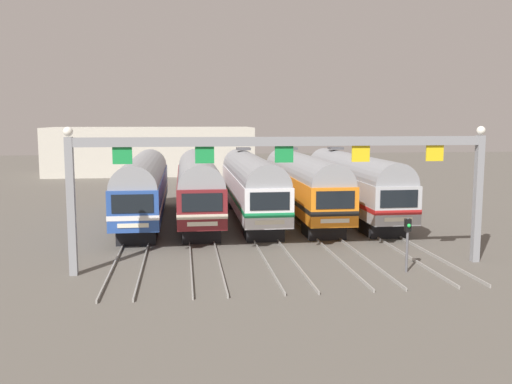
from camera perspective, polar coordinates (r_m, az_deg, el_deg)
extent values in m
plane|color=#5B564F|center=(41.37, -0.51, -2.84)|extent=(160.00, 160.00, 0.00)
cube|color=gray|center=(57.99, -10.77, 0.03)|extent=(0.07, 70.00, 0.15)
cube|color=gray|center=(57.92, -9.36, 0.06)|extent=(0.07, 70.00, 0.15)
cube|color=gray|center=(57.88, -6.99, 0.10)|extent=(0.07, 70.00, 0.15)
cube|color=gray|center=(57.91, -5.57, 0.12)|extent=(0.07, 70.00, 0.15)
cube|color=gray|center=(58.03, -3.22, 0.16)|extent=(0.07, 70.00, 0.15)
cube|color=gray|center=(58.15, -1.81, 0.18)|extent=(0.07, 70.00, 0.15)
cube|color=gray|center=(58.43, 0.52, 0.22)|extent=(0.07, 70.00, 0.15)
cube|color=gray|center=(58.64, 1.91, 0.24)|extent=(0.07, 70.00, 0.15)
cube|color=gray|center=(59.07, 4.20, 0.28)|extent=(0.07, 70.00, 0.15)
cube|color=gray|center=(59.37, 5.56, 0.30)|extent=(0.07, 70.00, 0.15)
cube|color=#284C9E|center=(40.84, -11.23, 0.04)|extent=(2.85, 18.00, 2.35)
cube|color=white|center=(40.89, -11.22, -0.45)|extent=(2.88, 18.02, 0.28)
cylinder|color=gray|center=(40.71, -11.27, 1.68)|extent=(2.74, 17.64, 2.74)
cube|color=black|center=(31.87, -12.33, -1.16)|extent=(2.28, 0.06, 1.03)
cube|color=silver|center=(32.07, -12.27, -3.32)|extent=(1.71, 0.05, 0.24)
cube|color=black|center=(34.91, -11.85, -4.03)|extent=(2.28, 2.60, 1.05)
cube|color=black|center=(47.30, -10.68, -1.04)|extent=(2.28, 2.60, 1.05)
cube|color=maroon|center=(40.76, -5.86, 0.13)|extent=(2.85, 18.00, 2.35)
cube|color=beige|center=(40.81, -5.86, -0.36)|extent=(2.88, 18.02, 0.28)
cylinder|color=gray|center=(40.63, -5.88, 1.77)|extent=(2.74, 17.64, 2.74)
cube|color=black|center=(31.76, -5.44, -1.05)|extent=(2.28, 0.06, 1.03)
cube|color=silver|center=(31.96, -5.41, -3.22)|extent=(1.71, 0.05, 0.24)
cube|color=black|center=(34.81, -5.55, -3.94)|extent=(2.28, 2.60, 1.05)
cube|color=black|center=(47.23, -6.04, -0.97)|extent=(2.28, 2.60, 1.05)
cube|color=white|center=(41.03, -0.52, 0.21)|extent=(2.85, 18.00, 2.35)
cube|color=#198C4C|center=(41.08, -0.52, -0.27)|extent=(2.88, 18.02, 0.28)
cylinder|color=gray|center=(40.90, -0.52, 1.85)|extent=(2.74, 17.64, 2.74)
cube|color=black|center=(32.11, 1.40, -0.93)|extent=(2.28, 0.06, 1.03)
cube|color=silver|center=(32.31, 1.39, -3.08)|extent=(1.71, 0.05, 0.24)
cube|color=black|center=(35.13, 0.71, -3.80)|extent=(2.28, 2.60, 1.05)
cube|color=black|center=(47.47, -1.42, -0.89)|extent=(2.28, 2.60, 1.05)
cube|color=#4C4C51|center=(45.79, -1.27, 4.37)|extent=(1.10, 1.10, 0.20)
cube|color=orange|center=(41.66, 4.71, 0.30)|extent=(2.85, 18.00, 2.35)
cube|color=black|center=(41.70, 4.71, -0.18)|extent=(2.88, 18.02, 0.28)
cylinder|color=gray|center=(41.53, 4.73, 1.91)|extent=(2.74, 17.64, 2.74)
cube|color=black|center=(32.91, 7.99, -0.80)|extent=(2.28, 0.06, 1.03)
cube|color=silver|center=(33.10, 7.95, -2.89)|extent=(1.71, 0.05, 0.24)
cube|color=black|center=(35.86, 6.78, -3.62)|extent=(2.28, 2.60, 1.05)
cube|color=black|center=(48.01, 3.12, -0.80)|extent=(2.28, 2.60, 1.05)
cube|color=#4C4C51|center=(46.35, 3.44, 4.40)|extent=(1.10, 1.10, 0.20)
cube|color=#B2B5BA|center=(42.62, 9.74, 0.37)|extent=(2.85, 18.00, 2.35)
cube|color=#B21E1E|center=(42.66, 9.73, -0.10)|extent=(2.88, 18.02, 0.28)
cylinder|color=gray|center=(42.49, 9.78, 1.95)|extent=(2.74, 17.64, 2.74)
cube|color=black|center=(34.11, 14.20, -0.67)|extent=(2.28, 0.06, 1.03)
cube|color=silver|center=(34.30, 14.13, -2.69)|extent=(1.71, 0.05, 0.24)
cube|color=black|center=(36.97, 12.55, -3.42)|extent=(2.28, 2.60, 1.05)
cube|color=black|center=(48.84, 7.54, -0.72)|extent=(2.28, 2.60, 1.05)
cube|color=#4C4C51|center=(47.21, 8.02, 4.39)|extent=(1.10, 1.10, 0.20)
cube|color=gray|center=(27.73, -18.09, -1.45)|extent=(0.36, 0.36, 6.50)
cube|color=gray|center=(31.04, 21.39, -0.69)|extent=(0.36, 0.36, 6.50)
cube|color=gray|center=(27.38, 2.85, 5.11)|extent=(20.09, 0.32, 0.44)
cube|color=#198C3F|center=(27.13, -13.30, 3.59)|extent=(0.90, 0.08, 0.80)
cube|color=#198C3F|center=(27.00, -5.19, 3.74)|extent=(0.90, 0.08, 0.80)
cube|color=#198C3F|center=(27.41, 2.84, 3.81)|extent=(0.90, 0.08, 0.80)
cube|color=yellow|center=(28.34, 10.49, 3.81)|extent=(0.90, 0.08, 0.80)
cube|color=yellow|center=(29.73, 17.54, 3.76)|extent=(0.90, 0.08, 0.80)
sphere|color=white|center=(27.43, -18.39, 5.80)|extent=(0.44, 0.44, 0.44)
sphere|color=white|center=(30.77, 21.70, 5.78)|extent=(0.44, 0.44, 0.44)
cylinder|color=#59595E|center=(28.15, 14.96, -5.19)|extent=(0.12, 0.12, 2.65)
cube|color=black|center=(27.96, 15.03, -3.23)|extent=(0.28, 0.24, 0.60)
sphere|color=green|center=(27.83, 15.14, -3.28)|extent=(0.18, 0.18, 0.18)
cube|color=beige|center=(77.44, -10.47, 4.11)|extent=(26.76, 10.00, 6.24)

